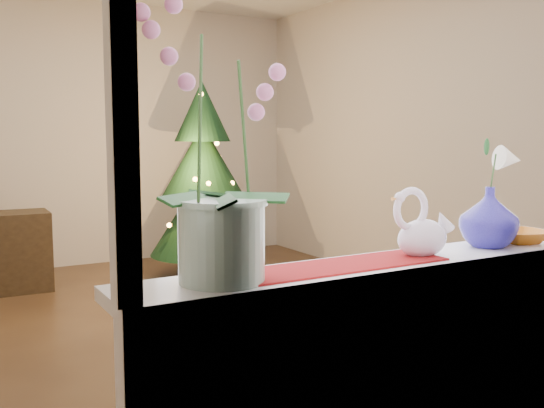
% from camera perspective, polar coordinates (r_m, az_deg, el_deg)
% --- Properties ---
extents(ground, '(5.00, 5.00, 0.00)m').
position_cam_1_polar(ground, '(4.32, -8.72, -11.50)').
color(ground, '#332215').
rests_on(ground, ground).
extents(wall_back, '(4.50, 0.10, 2.70)m').
position_cam_1_polar(wall_back, '(6.51, -17.01, 6.33)').
color(wall_back, beige).
rests_on(wall_back, ground).
extents(wall_front, '(4.50, 0.10, 2.70)m').
position_cam_1_polar(wall_front, '(1.99, 17.98, 7.08)').
color(wall_front, beige).
rests_on(wall_front, ground).
extents(wall_right, '(0.10, 5.00, 2.70)m').
position_cam_1_polar(wall_right, '(5.35, 14.23, 6.49)').
color(wall_right, beige).
rests_on(wall_right, ground).
extents(window_apron, '(2.20, 0.08, 0.88)m').
position_cam_1_polar(window_apron, '(2.20, 16.33, -17.33)').
color(window_apron, white).
rests_on(window_apron, ground).
extents(windowsill, '(2.20, 0.26, 0.04)m').
position_cam_1_polar(windowsill, '(2.12, 14.95, -5.12)').
color(windowsill, white).
rests_on(windowsill, window_apron).
extents(window_frame, '(2.22, 0.06, 1.60)m').
position_cam_1_polar(window_frame, '(2.05, 17.67, 16.91)').
color(window_frame, white).
rests_on(window_frame, windowsill).
extents(runner, '(0.70, 0.20, 0.01)m').
position_cam_1_polar(runner, '(1.87, 6.67, -5.74)').
color(runner, maroon).
rests_on(runner, windowsill).
extents(orchid_pot, '(0.32, 0.32, 0.75)m').
position_cam_1_polar(orchid_pot, '(1.62, -4.86, 5.64)').
color(orchid_pot, white).
rests_on(orchid_pot, windowsill).
extents(swan, '(0.26, 0.13, 0.22)m').
position_cam_1_polar(swan, '(2.06, 14.00, -1.79)').
color(swan, silver).
rests_on(swan, windowsill).
extents(blue_vase, '(0.27, 0.27, 0.25)m').
position_cam_1_polar(blue_vase, '(2.30, 19.77, -0.76)').
color(blue_vase, navy).
rests_on(blue_vase, windowsill).
extents(lily, '(0.14, 0.08, 0.19)m').
position_cam_1_polar(lily, '(2.29, 19.97, 4.67)').
color(lily, silver).
rests_on(lily, blue_vase).
extents(paperweight, '(0.08, 0.08, 0.07)m').
position_cam_1_polar(paperweight, '(2.33, 20.52, -2.88)').
color(paperweight, silver).
rests_on(paperweight, windowsill).
extents(amber_dish, '(0.20, 0.20, 0.04)m').
position_cam_1_polar(amber_dish, '(2.45, 22.35, -2.91)').
color(amber_dish, '#AC5B11').
rests_on(amber_dish, windowsill).
extents(xmas_tree, '(1.05, 1.05, 1.84)m').
position_cam_1_polar(xmas_tree, '(5.73, -6.51, 2.30)').
color(xmas_tree, black).
rests_on(xmas_tree, ground).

